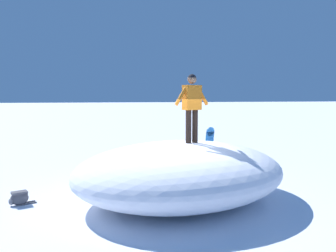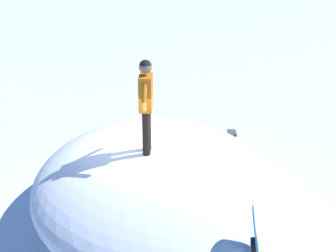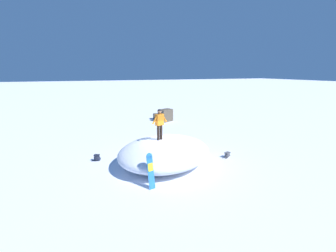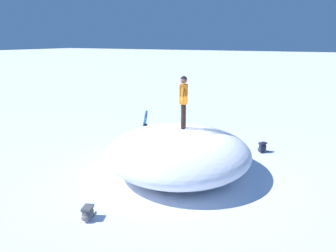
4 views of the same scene
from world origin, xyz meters
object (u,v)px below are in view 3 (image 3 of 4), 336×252
(snowboarder_standing, at_px, (160,122))
(backpack_near, at_px, (227,155))
(backpack_far, at_px, (97,158))
(snowboard_primary_upright, at_px, (151,170))

(snowboarder_standing, bearing_deg, backpack_near, 173.27)
(backpack_near, height_order, backpack_far, backpack_far)
(snowboard_primary_upright, xyz_separation_m, backpack_near, (-5.34, -1.82, -0.66))
(backpack_far, bearing_deg, snowboard_primary_upright, 115.90)
(snowboarder_standing, relative_size, backpack_near, 2.60)
(snowboarder_standing, xyz_separation_m, backpack_near, (-4.10, 0.48, -2.26))
(snowboard_primary_upright, xyz_separation_m, backpack_far, (1.98, -4.07, -0.63))
(snowboard_primary_upright, height_order, backpack_near, snowboard_primary_upright)
(snowboarder_standing, relative_size, backpack_far, 2.97)
(snowboarder_standing, height_order, backpack_near, snowboarder_standing)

